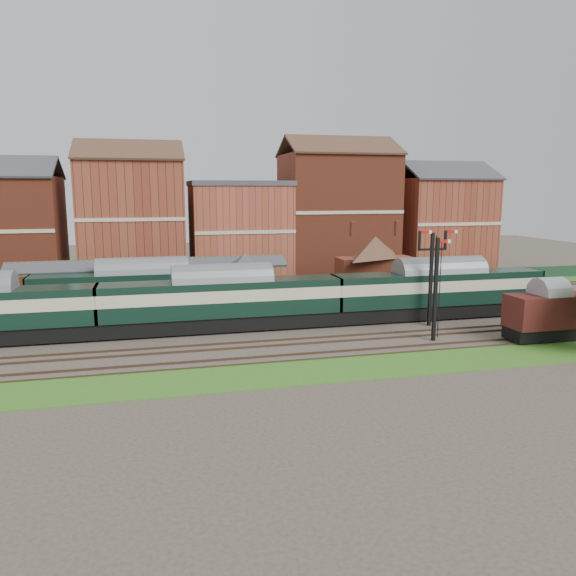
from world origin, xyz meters
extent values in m
plane|color=#473D33|center=(0.00, 0.00, 0.00)|extent=(160.00, 160.00, 0.00)
cube|color=#2D6619|center=(0.00, 16.00, 0.03)|extent=(90.00, 4.50, 0.06)
cube|color=#2D6619|center=(0.00, -12.00, 0.03)|extent=(90.00, 5.00, 0.06)
cube|color=#193823|center=(0.00, 18.00, 0.75)|extent=(90.00, 0.12, 1.50)
cube|color=#2D2D2D|center=(-5.00, 9.75, 0.50)|extent=(55.00, 3.40, 1.00)
cube|color=#607553|center=(-3.00, 3.25, 1.20)|extent=(3.40, 3.20, 2.40)
cube|color=#414A2E|center=(-3.00, 3.25, 3.40)|extent=(3.60, 3.40, 2.00)
pyramid|color=#383A3F|center=(-3.00, 3.25, 5.20)|extent=(5.40, 5.40, 1.60)
cube|color=maroon|center=(5.00, 3.25, 1.10)|extent=(3.00, 2.40, 2.20)
cube|color=#4C3323|center=(5.00, 2.60, 2.55)|extent=(3.20, 1.34, 0.79)
cube|color=#4C3323|center=(5.00, 3.90, 2.55)|extent=(3.20, 1.34, 0.79)
cube|color=brown|center=(12.00, 9.75, 2.75)|extent=(8.00, 3.00, 3.50)
pyramid|color=#4C3323|center=(12.00, 9.75, 5.60)|extent=(8.10, 8.10, 2.20)
cube|color=brown|center=(9.50, 9.75, 6.10)|extent=(0.60, 0.60, 1.60)
cube|color=brown|center=(14.50, 9.75, 6.10)|extent=(0.60, 0.60, 1.60)
cube|color=#414A2E|center=(-22.00, 8.45, 2.70)|extent=(0.22, 0.22, 3.40)
cube|color=#414A2E|center=(0.00, 11.05, 2.70)|extent=(0.22, 0.22, 3.40)
cube|color=#383A3F|center=(-11.00, 8.80, 4.60)|extent=(26.00, 1.99, 0.90)
cube|color=#383A3F|center=(-11.00, 10.70, 4.60)|extent=(26.00, 1.99, 0.90)
cube|color=#414A2E|center=(-11.00, 9.75, 4.98)|extent=(26.00, 0.20, 0.20)
cube|color=black|center=(12.00, -2.50, 4.00)|extent=(0.25, 0.25, 8.00)
cube|color=black|center=(12.00, -2.50, 6.60)|extent=(2.60, 0.18, 0.18)
cube|color=#B2140F|center=(11.35, -2.50, 8.05)|extent=(1.10, 0.08, 0.25)
cube|color=#B2140F|center=(13.75, -2.50, 8.05)|extent=(1.10, 0.08, 0.25)
cube|color=black|center=(10.00, -7.00, 4.00)|extent=(0.25, 0.25, 8.00)
cube|color=#B2140F|center=(10.55, -7.00, 7.70)|extent=(1.10, 0.08, 0.25)
cube|color=maroon|center=(-13.00, 25.00, 7.50)|extent=(12.00, 10.00, 15.00)
cube|color=#A34834|center=(0.00, 25.00, 6.00)|extent=(12.00, 10.00, 12.00)
cube|color=brown|center=(13.00, 25.00, 8.00)|extent=(14.00, 10.00, 16.00)
cube|color=maroon|center=(28.00, 25.00, 6.50)|extent=(12.00, 10.00, 13.00)
cube|color=black|center=(-5.46, 0.00, 0.76)|extent=(19.66, 2.75, 1.20)
cube|color=black|center=(-5.46, 0.00, 2.78)|extent=(19.66, 3.06, 2.84)
cube|color=beige|center=(-5.46, 0.00, 3.12)|extent=(19.68, 3.10, 0.98)
cube|color=slate|center=(-5.46, 0.00, 4.36)|extent=(19.66, 3.06, 0.66)
cube|color=black|center=(14.19, 0.00, 0.76)|extent=(19.66, 2.75, 1.20)
cube|color=black|center=(14.19, 0.00, 2.78)|extent=(19.66, 3.06, 2.84)
cube|color=beige|center=(14.19, 0.00, 3.12)|extent=(19.68, 3.10, 0.98)
cube|color=slate|center=(14.19, 0.00, 4.36)|extent=(19.66, 3.06, 0.66)
cube|color=black|center=(-11.81, 6.50, 0.76)|extent=(19.48, 2.73, 1.19)
cube|color=black|center=(-11.81, 6.50, 2.76)|extent=(19.48, 3.03, 2.81)
cube|color=beige|center=(-11.81, 6.50, 3.10)|extent=(19.50, 3.07, 0.97)
cube|color=slate|center=(-11.81, 6.50, 4.33)|extent=(19.48, 3.03, 0.65)
cube|color=black|center=(18.55, -9.00, 0.63)|extent=(6.27, 2.31, 0.94)
cube|color=#4A1815|center=(18.55, -9.00, 2.35)|extent=(6.27, 2.72, 2.51)
cube|color=gray|center=(18.55, -9.00, 3.73)|extent=(6.27, 2.72, 0.46)
camera|label=1|loc=(-11.12, -45.25, 11.58)|focal=35.00mm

